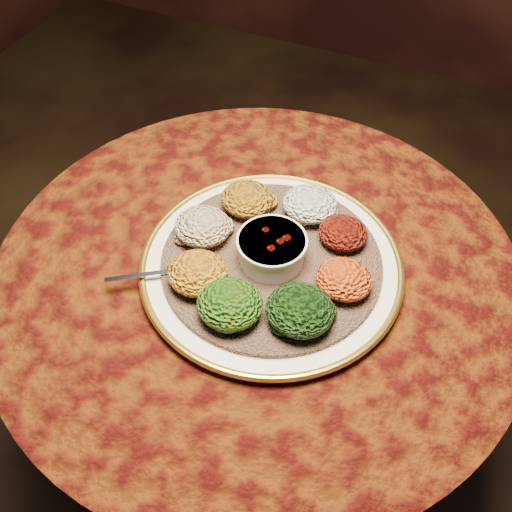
% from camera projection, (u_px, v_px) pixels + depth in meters
% --- Properties ---
extents(table, '(0.96, 0.96, 0.73)m').
position_uv_depth(table, '(257.00, 320.00, 1.17)').
color(table, black).
rests_on(table, ground).
extents(platter, '(0.57, 0.57, 0.02)m').
position_uv_depth(platter, '(271.00, 265.00, 1.02)').
color(platter, beige).
rests_on(platter, table).
extents(injera, '(0.43, 0.43, 0.01)m').
position_uv_depth(injera, '(271.00, 261.00, 1.01)').
color(injera, brown).
rests_on(injera, platter).
extents(stew_bowl, '(0.12, 0.12, 0.05)m').
position_uv_depth(stew_bowl, '(272.00, 248.00, 0.98)').
color(stew_bowl, silver).
rests_on(stew_bowl, injera).
extents(spoon, '(0.13, 0.09, 0.01)m').
position_uv_depth(spoon, '(171.00, 271.00, 0.98)').
color(spoon, silver).
rests_on(spoon, injera).
extents(portion_ayib, '(0.10, 0.10, 0.05)m').
position_uv_depth(portion_ayib, '(310.00, 204.00, 1.06)').
color(portion_ayib, beige).
rests_on(portion_ayib, injera).
extents(portion_kitfo, '(0.09, 0.08, 0.04)m').
position_uv_depth(portion_kitfo, '(343.00, 233.00, 1.02)').
color(portion_kitfo, black).
rests_on(portion_kitfo, injera).
extents(portion_tikil, '(0.09, 0.09, 0.05)m').
position_uv_depth(portion_tikil, '(344.00, 279.00, 0.95)').
color(portion_tikil, '#A8740E').
rests_on(portion_tikil, injera).
extents(portion_gomen, '(0.11, 0.11, 0.05)m').
position_uv_depth(portion_gomen, '(300.00, 310.00, 0.90)').
color(portion_gomen, black).
rests_on(portion_gomen, injera).
extents(portion_mixveg, '(0.11, 0.10, 0.05)m').
position_uv_depth(portion_mixveg, '(230.00, 304.00, 0.91)').
color(portion_mixveg, '#AD460B').
rests_on(portion_mixveg, injera).
extents(portion_kik, '(0.10, 0.10, 0.05)m').
position_uv_depth(portion_kik, '(198.00, 273.00, 0.95)').
color(portion_kik, '#BD7410').
rests_on(portion_kik, injera).
extents(portion_timatim, '(0.10, 0.10, 0.05)m').
position_uv_depth(portion_timatim, '(203.00, 226.00, 1.02)').
color(portion_timatim, maroon).
rests_on(portion_timatim, injera).
extents(portion_shiro, '(0.10, 0.09, 0.05)m').
position_uv_depth(portion_shiro, '(247.00, 199.00, 1.07)').
color(portion_shiro, '#956711').
rests_on(portion_shiro, injera).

